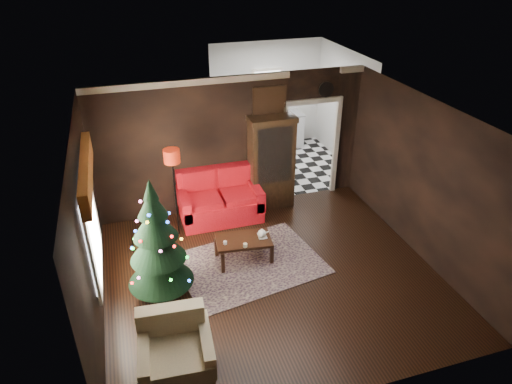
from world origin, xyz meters
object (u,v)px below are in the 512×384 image
object	(u,v)px
coffee_table	(244,249)
wall_clock	(326,89)
curio_cabinet	(271,165)
christmas_tree	(157,241)
floor_lamp	(176,196)
kitchen_table	(277,158)
teapot	(262,233)
armchair	(176,353)
loveseat	(220,197)

from	to	relation	value
coffee_table	wall_clock	world-z (taller)	wall_clock
curio_cabinet	christmas_tree	world-z (taller)	christmas_tree
wall_clock	floor_lamp	bearing A→B (deg)	-167.58
curio_cabinet	kitchen_table	size ratio (longest dim) A/B	2.53
floor_lamp	christmas_tree	xyz separation A→B (m)	(-0.51, -1.67, 0.22)
teapot	kitchen_table	world-z (taller)	kitchen_table
floor_lamp	coffee_table	xyz separation A→B (m)	(0.98, -1.17, -0.60)
curio_cabinet	kitchen_table	bearing A→B (deg)	65.56
floor_lamp	armchair	size ratio (longest dim) A/B	2.02
armchair	curio_cabinet	bearing A→B (deg)	60.71
loveseat	armchair	distance (m)	3.94
curio_cabinet	teapot	xyz separation A→B (m)	(-0.76, -1.75, -0.43)
christmas_tree	wall_clock	bearing A→B (deg)	32.26
armchair	teapot	bearing A→B (deg)	53.93
floor_lamp	teapot	xyz separation A→B (m)	(1.30, -1.21, -0.31)
curio_cabinet	floor_lamp	distance (m)	2.13
armchair	coffee_table	size ratio (longest dim) A/B	0.98
loveseat	teapot	bearing A→B (deg)	-75.62
teapot	christmas_tree	bearing A→B (deg)	-165.90
loveseat	wall_clock	bearing A→B (deg)	9.66
armchair	coffee_table	xyz separation A→B (m)	(1.50, 2.19, -0.23)
floor_lamp	curio_cabinet	bearing A→B (deg)	14.64
christmas_tree	curio_cabinet	bearing A→B (deg)	40.55
wall_clock	kitchen_table	distance (m)	2.43
coffee_table	curio_cabinet	bearing A→B (deg)	57.61
christmas_tree	armchair	xyz separation A→B (m)	(-0.00, -1.69, -0.59)
loveseat	wall_clock	world-z (taller)	wall_clock
christmas_tree	floor_lamp	bearing A→B (deg)	72.86
armchair	wall_clock	world-z (taller)	wall_clock
floor_lamp	christmas_tree	world-z (taller)	christmas_tree
coffee_table	wall_clock	xyz separation A→B (m)	(2.28, 1.88, 2.15)
christmas_tree	teapot	world-z (taller)	christmas_tree
floor_lamp	wall_clock	bearing A→B (deg)	12.42
christmas_tree	teapot	xyz separation A→B (m)	(1.82, 0.46, -0.53)
loveseat	curio_cabinet	size ratio (longest dim) A/B	0.89
loveseat	christmas_tree	bearing A→B (deg)	-125.71
loveseat	kitchen_table	size ratio (longest dim) A/B	2.27
christmas_tree	coffee_table	size ratio (longest dim) A/B	2.05
armchair	teapot	xyz separation A→B (m)	(1.82, 2.15, 0.06)
loveseat	kitchen_table	bearing A→B (deg)	42.51
loveseat	coffee_table	distance (m)	1.51
loveseat	wall_clock	xyz separation A→B (m)	(2.35, 0.40, 1.88)
loveseat	curio_cabinet	distance (m)	1.25
kitchen_table	wall_clock	bearing A→B (deg)	-66.25
curio_cabinet	wall_clock	xyz separation A→B (m)	(1.20, 0.18, 1.43)
curio_cabinet	teapot	bearing A→B (deg)	-113.46
loveseat	floor_lamp	size ratio (longest dim) A/B	0.90
kitchen_table	teapot	bearing A→B (deg)	-113.91
christmas_tree	kitchen_table	world-z (taller)	christmas_tree
armchair	coffee_table	distance (m)	2.66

